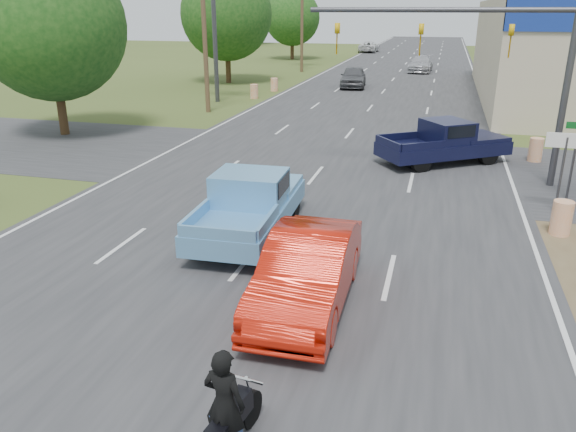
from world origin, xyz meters
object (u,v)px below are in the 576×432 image
(red_convertible, at_px, (307,272))
(distant_car_white, at_px, (369,47))
(distant_car_silver, at_px, (421,64))
(distant_car_grey, at_px, (353,77))
(blue_pickup, at_px, (251,203))
(navy_pickup, at_px, (446,142))
(rider, at_px, (225,410))

(red_convertible, bearing_deg, distant_car_white, 95.47)
(distant_car_white, bearing_deg, distant_car_silver, 109.96)
(distant_car_grey, bearing_deg, blue_pickup, -92.03)
(navy_pickup, height_order, distant_car_silver, navy_pickup)
(blue_pickup, distance_m, navy_pickup, 10.85)
(navy_pickup, xyz_separation_m, distant_car_silver, (-2.73, 35.83, -0.11))
(blue_pickup, height_order, distant_car_grey, blue_pickup)
(navy_pickup, relative_size, distant_car_grey, 1.15)
(distant_car_silver, bearing_deg, rider, -88.20)
(rider, bearing_deg, navy_pickup, -90.87)
(blue_pickup, bearing_deg, distant_car_white, 92.43)
(rider, distance_m, navy_pickup, 17.97)
(red_convertible, distance_m, blue_pickup, 4.44)
(blue_pickup, distance_m, distant_car_white, 70.91)
(rider, relative_size, distant_car_silver, 0.31)
(red_convertible, relative_size, distant_car_grey, 1.01)
(distant_car_grey, xyz_separation_m, distant_car_white, (-3.84, 38.74, -0.08))
(rider, relative_size, navy_pickup, 0.31)
(distant_car_white, bearing_deg, distant_car_grey, 97.02)
(rider, xyz_separation_m, navy_pickup, (2.83, 17.74, 0.04))
(red_convertible, height_order, navy_pickup, navy_pickup)
(blue_pickup, bearing_deg, rider, -75.97)
(blue_pickup, xyz_separation_m, distant_car_white, (-5.99, 70.66, -0.17))
(red_convertible, relative_size, blue_pickup, 0.88)
(navy_pickup, bearing_deg, rider, -44.60)
(rider, relative_size, distant_car_grey, 0.35)
(navy_pickup, height_order, distant_car_white, navy_pickup)
(blue_pickup, bearing_deg, red_convertible, -57.91)
(red_convertible, distance_m, distant_car_white, 74.80)
(red_convertible, height_order, distant_car_silver, red_convertible)
(rider, height_order, distant_car_grey, rider)
(blue_pickup, bearing_deg, distant_car_silver, 84.37)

